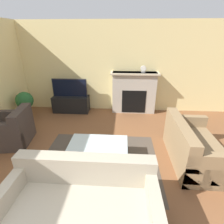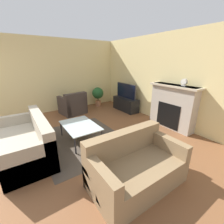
# 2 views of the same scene
# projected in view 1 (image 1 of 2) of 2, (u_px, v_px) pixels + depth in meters

# --- Properties ---
(wall_back) EXTENTS (8.27, 0.06, 2.70)m
(wall_back) POSITION_uv_depth(u_px,v_px,m) (106.00, 68.00, 5.40)
(wall_back) COLOR beige
(wall_back) RESTS_ON ground_plane
(area_rug) EXTENTS (2.30, 1.94, 0.00)m
(area_rug) POSITION_uv_depth(u_px,v_px,m) (99.00, 161.00, 3.44)
(area_rug) COLOR #4C4238
(area_rug) RESTS_ON ground_plane
(fireplace) EXTENTS (1.44, 0.40, 1.27)m
(fireplace) POSITION_uv_depth(u_px,v_px,m) (134.00, 92.00, 5.44)
(fireplace) COLOR #B2A899
(fireplace) RESTS_ON ground_plane
(tv_stand) EXTENTS (1.13, 0.43, 0.51)m
(tv_stand) POSITION_uv_depth(u_px,v_px,m) (71.00, 104.00, 5.61)
(tv_stand) COLOR black
(tv_stand) RESTS_ON ground_plane
(tv) EXTENTS (1.07, 0.06, 0.56)m
(tv) POSITION_uv_depth(u_px,v_px,m) (70.00, 88.00, 5.40)
(tv) COLOR #232328
(tv) RESTS_ON tv_stand
(couch_sectional) EXTENTS (1.88, 0.86, 0.82)m
(couch_sectional) POSITION_uv_depth(u_px,v_px,m) (82.00, 204.00, 2.24)
(couch_sectional) COLOR #9E937F
(couch_sectional) RESTS_ON ground_plane
(couch_loveseat) EXTENTS (0.86, 1.50, 0.82)m
(couch_loveseat) POSITION_uv_depth(u_px,v_px,m) (193.00, 148.00, 3.35)
(couch_loveseat) COLOR #8C704C
(couch_loveseat) RESTS_ON ground_plane
(armchair_by_window) EXTENTS (0.90, 0.93, 0.82)m
(armchair_by_window) POSITION_uv_depth(u_px,v_px,m) (12.00, 131.00, 3.93)
(armchair_by_window) COLOR #3D332D
(armchair_by_window) RESTS_ON ground_plane
(coffee_table) EXTENTS (1.10, 0.74, 0.41)m
(coffee_table) POSITION_uv_depth(u_px,v_px,m) (98.00, 146.00, 3.26)
(coffee_table) COLOR #333338
(coffee_table) RESTS_ON ground_plane
(potted_plant) EXTENTS (0.48, 0.48, 0.81)m
(potted_plant) POSITION_uv_depth(u_px,v_px,m) (25.00, 102.00, 5.01)
(potted_plant) COLOR #AD704C
(potted_plant) RESTS_ON ground_plane
(mantel_clock) EXTENTS (0.17, 0.07, 0.20)m
(mantel_clock) POSITION_uv_depth(u_px,v_px,m) (143.00, 69.00, 5.14)
(mantel_clock) COLOR beige
(mantel_clock) RESTS_ON fireplace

